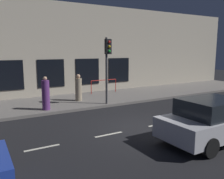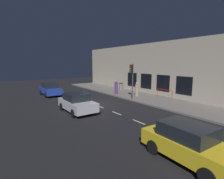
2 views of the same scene
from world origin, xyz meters
The scene contains 9 objects.
ground_plane centered at (0.00, 0.00, 0.00)m, with size 60.00×60.00×0.00m, color black.
sidewalk centered at (6.25, 0.00, 0.07)m, with size 4.50×32.00×0.15m.
building_facade centered at (8.80, 0.00, 3.27)m, with size 0.65×32.00×6.55m.
lane_centre_line centered at (0.00, -1.00, 0.00)m, with size 0.12×27.20×0.01m.
traffic_light centered at (4.17, -0.68, 2.88)m, with size 0.47×0.32×3.85m.
parked_car_1 centered at (-2.46, -1.32, 0.79)m, with size 1.99×4.09×1.58m.
pedestrian_0 centered at (5.95, 0.41, 0.91)m, with size 0.47×0.47×1.66m.
pedestrian_1 centered at (4.65, 2.80, 0.96)m, with size 0.44×0.44×1.77m.
red_railing centered at (7.65, -2.29, 0.87)m, with size 0.05×2.10×0.97m.
Camera 1 is at (-7.88, 6.04, 3.28)m, focal length 38.56 mm.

